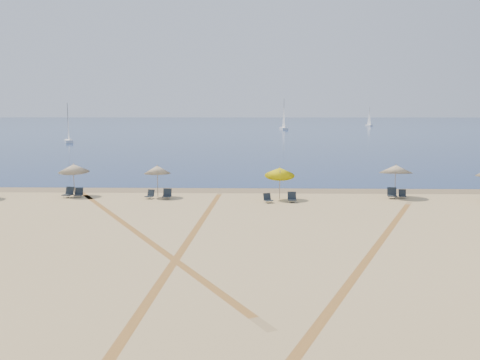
# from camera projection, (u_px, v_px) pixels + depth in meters

# --- Properties ---
(ground) EXTENTS (160.00, 160.00, 0.00)m
(ground) POSITION_uv_depth(u_px,v_px,m) (223.00, 302.00, 17.12)
(ground) COLOR tan
(ground) RESTS_ON ground
(ocean) EXTENTS (500.00, 500.00, 0.00)m
(ocean) POSITION_uv_depth(u_px,v_px,m) (252.00, 124.00, 240.17)
(ocean) COLOR #0C2151
(ocean) RESTS_ON ground
(wet_sand) EXTENTS (500.00, 500.00, 0.00)m
(wet_sand) POSITION_uv_depth(u_px,v_px,m) (241.00, 190.00, 40.91)
(wet_sand) COLOR olive
(wet_sand) RESTS_ON ground
(umbrella_1) EXTENTS (2.14, 2.18, 2.36)m
(umbrella_1) POSITION_uv_depth(u_px,v_px,m) (74.00, 168.00, 37.95)
(umbrella_1) COLOR gray
(umbrella_1) RESTS_ON ground
(umbrella_2) EXTENTS (1.87, 1.87, 2.27)m
(umbrella_2) POSITION_uv_depth(u_px,v_px,m) (157.00, 170.00, 37.49)
(umbrella_2) COLOR gray
(umbrella_2) RESTS_ON ground
(umbrella_3) EXTENTS (2.03, 2.10, 2.41)m
(umbrella_3) POSITION_uv_depth(u_px,v_px,m) (280.00, 172.00, 36.44)
(umbrella_3) COLOR gray
(umbrella_3) RESTS_ON ground
(umbrella_4) EXTENTS (2.29, 2.32, 2.33)m
(umbrella_4) POSITION_uv_depth(u_px,v_px,m) (396.00, 169.00, 37.37)
(umbrella_4) COLOR gray
(umbrella_4) RESTS_ON ground
(chair_2) EXTENTS (0.76, 0.83, 0.72)m
(chair_2) POSITION_uv_depth(u_px,v_px,m) (69.00, 193.00, 37.55)
(chair_2) COLOR black
(chair_2) RESTS_ON ground
(chair_3) EXTENTS (0.59, 0.68, 0.66)m
(chair_3) POSITION_uv_depth(u_px,v_px,m) (79.00, 193.00, 37.65)
(chair_3) COLOR black
(chair_3) RESTS_ON ground
(chair_4) EXTENTS (0.67, 0.72, 0.61)m
(chair_4) POSITION_uv_depth(u_px,v_px,m) (150.00, 195.00, 37.03)
(chair_4) COLOR black
(chair_4) RESTS_ON ground
(chair_5) EXTENTS (0.57, 0.67, 0.69)m
(chair_5) POSITION_uv_depth(u_px,v_px,m) (167.00, 194.00, 36.92)
(chair_5) COLOR black
(chair_5) RESTS_ON ground
(chair_6) EXTENTS (0.70, 0.74, 0.61)m
(chair_6) POSITION_uv_depth(u_px,v_px,m) (268.00, 199.00, 35.42)
(chair_6) COLOR black
(chair_6) RESTS_ON ground
(chair_7) EXTENTS (0.57, 0.67, 0.68)m
(chair_7) POSITION_uv_depth(u_px,v_px,m) (292.00, 198.00, 35.56)
(chair_7) COLOR black
(chair_7) RESTS_ON ground
(chair_8) EXTENTS (0.71, 0.80, 0.74)m
(chair_8) POSITION_uv_depth(u_px,v_px,m) (392.00, 194.00, 37.13)
(chair_8) COLOR black
(chair_8) RESTS_ON ground
(chair_9) EXTENTS (0.57, 0.65, 0.60)m
(chair_9) POSITION_uv_depth(u_px,v_px,m) (402.00, 194.00, 37.23)
(chair_9) COLOR black
(chair_9) RESTS_ON ground
(sailboat_0) EXTENTS (2.36, 6.48, 9.43)m
(sailboat_0) POSITION_uv_depth(u_px,v_px,m) (284.00, 120.00, 165.97)
(sailboat_0) COLOR white
(sailboat_0) RESTS_ON ocean
(sailboat_1) EXTENTS (3.05, 5.01, 7.32)m
(sailboat_1) POSITION_uv_depth(u_px,v_px,m) (68.00, 131.00, 100.44)
(sailboat_1) COLOR white
(sailboat_1) RESTS_ON ocean
(sailboat_2) EXTENTS (1.94, 4.84, 7.01)m
(sailboat_2) POSITION_uv_depth(u_px,v_px,m) (369.00, 120.00, 204.11)
(sailboat_2) COLOR white
(sailboat_2) RESTS_ON ocean
(tire_tracks) EXTENTS (48.80, 43.09, 0.00)m
(tire_tracks) POSITION_uv_depth(u_px,v_px,m) (222.00, 240.00, 25.28)
(tire_tracks) COLOR tan
(tire_tracks) RESTS_ON ground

